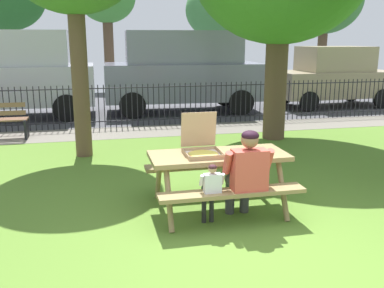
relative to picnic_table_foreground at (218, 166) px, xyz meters
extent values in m
cube|color=#557B2A|center=(0.17, 0.28, -0.61)|extent=(28.00, 11.25, 0.02)
cube|color=slate|center=(0.17, 5.21, -0.60)|extent=(28.00, 1.40, 0.01)
cube|color=#424247|center=(0.17, 9.70, -0.60)|extent=(28.00, 7.59, 0.01)
cube|color=olive|center=(0.00, 0.00, 0.14)|extent=(1.80, 0.76, 0.06)
cube|color=olive|center=(0.00, -0.60, -0.16)|extent=(1.80, 0.28, 0.05)
cube|color=olive|center=(0.00, 0.60, -0.16)|extent=(1.80, 0.28, 0.05)
cylinder|color=olive|center=(-0.74, -0.41, -0.24)|extent=(0.07, 0.43, 0.74)
cylinder|color=olive|center=(-0.74, 0.41, -0.24)|extent=(0.07, 0.43, 0.74)
cylinder|color=olive|center=(0.74, -0.41, -0.24)|extent=(0.07, 0.43, 0.74)
cylinder|color=olive|center=(0.74, 0.41, -0.24)|extent=(0.07, 0.43, 0.74)
cube|color=tan|center=(-0.22, -0.04, 0.18)|extent=(0.48, 0.48, 0.01)
cube|color=silver|center=(-0.22, -0.04, 0.19)|extent=(0.44, 0.44, 0.00)
cube|color=tan|center=(-0.22, -0.27, 0.21)|extent=(0.47, 0.01, 0.04)
cube|color=tan|center=(-0.22, 0.19, 0.21)|extent=(0.47, 0.01, 0.04)
cube|color=tan|center=(-0.45, -0.04, 0.21)|extent=(0.01, 0.47, 0.04)
cube|color=tan|center=(0.01, -0.04, 0.21)|extent=(0.01, 0.47, 0.04)
cube|color=tan|center=(-0.22, 0.20, 0.47)|extent=(0.47, 0.08, 0.47)
cylinder|color=tan|center=(-0.22, -0.04, 0.19)|extent=(0.40, 0.40, 0.01)
cylinder|color=#E0CF53|center=(-0.22, -0.04, 0.20)|extent=(0.37, 0.37, 0.00)
cylinder|color=#3B3B3B|center=(0.11, -0.18, -0.38)|extent=(0.12, 0.12, 0.44)
cylinder|color=#3B3B3B|center=(0.11, -0.39, -0.13)|extent=(0.15, 0.42, 0.15)
cylinder|color=#3B3B3B|center=(0.31, -0.18, -0.38)|extent=(0.12, 0.12, 0.44)
cylinder|color=#3B3B3B|center=(0.31, -0.39, -0.13)|extent=(0.15, 0.42, 0.15)
cube|color=#CC4C3F|center=(0.21, -0.60, 0.10)|extent=(0.42, 0.22, 0.52)
cylinder|color=#CC4C3F|center=(-0.05, -0.55, 0.21)|extent=(0.09, 0.21, 0.31)
cylinder|color=#CC4C3F|center=(0.47, -0.55, 0.21)|extent=(0.09, 0.21, 0.31)
sphere|color=#8C6647|center=(0.21, -0.58, 0.48)|extent=(0.21, 0.21, 0.21)
ellipsoid|color=black|center=(0.21, -0.59, 0.53)|extent=(0.21, 0.20, 0.12)
cylinder|color=#252525|center=(-0.29, -0.39, -0.38)|extent=(0.06, 0.06, 0.44)
cylinder|color=#252525|center=(-0.29, -0.50, -0.14)|extent=(0.07, 0.21, 0.07)
cylinder|color=#252525|center=(-0.20, -0.39, -0.38)|extent=(0.06, 0.06, 0.44)
cylinder|color=#252525|center=(-0.20, -0.50, -0.14)|extent=(0.07, 0.21, 0.07)
cube|color=silver|center=(-0.25, -0.60, -0.03)|extent=(0.21, 0.11, 0.25)
cylinder|color=silver|center=(-0.37, -0.58, 0.02)|extent=(0.04, 0.10, 0.15)
cylinder|color=silver|center=(-0.12, -0.58, 0.02)|extent=(0.04, 0.10, 0.15)
sphere|color=tan|center=(-0.25, -0.59, 0.16)|extent=(0.10, 0.10, 0.10)
ellipsoid|color=#381B21|center=(-0.25, -0.60, 0.18)|extent=(0.10, 0.10, 0.06)
cylinder|color=black|center=(0.17, 5.91, 0.42)|extent=(22.78, 0.03, 0.03)
cylinder|color=black|center=(0.17, 5.91, -0.43)|extent=(22.78, 0.03, 0.03)
cylinder|color=black|center=(-3.70, 5.91, -0.05)|extent=(0.02, 0.02, 1.10)
cylinder|color=black|center=(-3.56, 5.91, -0.05)|extent=(0.02, 0.02, 1.10)
cylinder|color=black|center=(-3.42, 5.91, -0.05)|extent=(0.02, 0.02, 1.10)
cylinder|color=black|center=(-3.28, 5.91, -0.05)|extent=(0.02, 0.02, 1.10)
cylinder|color=black|center=(-3.14, 5.91, -0.05)|extent=(0.02, 0.02, 1.10)
cylinder|color=black|center=(-3.00, 5.91, -0.05)|extent=(0.02, 0.02, 1.10)
cylinder|color=black|center=(-2.86, 5.91, -0.05)|extent=(0.02, 0.02, 1.10)
cylinder|color=black|center=(-2.72, 5.91, -0.05)|extent=(0.02, 0.02, 1.10)
cylinder|color=black|center=(-2.58, 5.91, -0.05)|extent=(0.02, 0.02, 1.10)
cylinder|color=black|center=(-2.43, 5.91, -0.05)|extent=(0.02, 0.02, 1.10)
cylinder|color=black|center=(-2.29, 5.91, -0.05)|extent=(0.02, 0.02, 1.10)
cylinder|color=black|center=(-2.15, 5.91, -0.05)|extent=(0.02, 0.02, 1.10)
cylinder|color=black|center=(-2.01, 5.91, -0.05)|extent=(0.02, 0.02, 1.10)
cylinder|color=black|center=(-1.87, 5.91, -0.05)|extent=(0.02, 0.02, 1.10)
cylinder|color=black|center=(-1.73, 5.91, -0.05)|extent=(0.02, 0.02, 1.10)
cylinder|color=black|center=(-1.59, 5.91, -0.05)|extent=(0.02, 0.02, 1.10)
cylinder|color=black|center=(-1.45, 5.91, -0.05)|extent=(0.02, 0.02, 1.10)
cylinder|color=black|center=(-1.31, 5.91, -0.05)|extent=(0.02, 0.02, 1.10)
cylinder|color=black|center=(-1.17, 5.91, -0.05)|extent=(0.02, 0.02, 1.10)
cylinder|color=black|center=(-1.03, 5.91, -0.05)|extent=(0.02, 0.02, 1.10)
cylinder|color=black|center=(-0.89, 5.91, -0.05)|extent=(0.02, 0.02, 1.10)
cylinder|color=black|center=(-0.75, 5.91, -0.05)|extent=(0.02, 0.02, 1.10)
cylinder|color=black|center=(-0.61, 5.91, -0.05)|extent=(0.02, 0.02, 1.10)
cylinder|color=black|center=(-0.47, 5.91, -0.05)|extent=(0.02, 0.02, 1.10)
cylinder|color=black|center=(-0.32, 5.91, -0.05)|extent=(0.02, 0.02, 1.10)
cylinder|color=black|center=(-0.18, 5.91, -0.05)|extent=(0.02, 0.02, 1.10)
cylinder|color=black|center=(-0.04, 5.91, -0.05)|extent=(0.02, 0.02, 1.10)
cylinder|color=black|center=(0.10, 5.91, -0.05)|extent=(0.02, 0.02, 1.10)
cylinder|color=black|center=(0.24, 5.91, -0.05)|extent=(0.02, 0.02, 1.10)
cylinder|color=black|center=(0.38, 5.91, -0.05)|extent=(0.02, 0.02, 1.10)
cylinder|color=black|center=(0.52, 5.91, -0.05)|extent=(0.02, 0.02, 1.10)
cylinder|color=black|center=(0.66, 5.91, -0.05)|extent=(0.02, 0.02, 1.10)
cylinder|color=black|center=(0.80, 5.91, -0.05)|extent=(0.02, 0.02, 1.10)
cylinder|color=black|center=(0.94, 5.91, -0.05)|extent=(0.02, 0.02, 1.10)
cylinder|color=black|center=(1.08, 5.91, -0.05)|extent=(0.02, 0.02, 1.10)
cylinder|color=black|center=(1.22, 5.91, -0.05)|extent=(0.02, 0.02, 1.10)
cylinder|color=black|center=(1.36, 5.91, -0.05)|extent=(0.02, 0.02, 1.10)
cylinder|color=black|center=(1.50, 5.91, -0.05)|extent=(0.02, 0.02, 1.10)
cylinder|color=black|center=(1.64, 5.91, -0.05)|extent=(0.02, 0.02, 1.10)
cylinder|color=black|center=(1.78, 5.91, -0.05)|extent=(0.02, 0.02, 1.10)
cylinder|color=black|center=(1.93, 5.91, -0.05)|extent=(0.02, 0.02, 1.10)
cylinder|color=black|center=(2.07, 5.91, -0.05)|extent=(0.02, 0.02, 1.10)
cylinder|color=black|center=(2.21, 5.91, -0.05)|extent=(0.02, 0.02, 1.10)
cylinder|color=black|center=(2.35, 5.91, -0.05)|extent=(0.02, 0.02, 1.10)
cylinder|color=black|center=(2.49, 5.91, -0.05)|extent=(0.02, 0.02, 1.10)
cylinder|color=black|center=(2.63, 5.91, -0.05)|extent=(0.02, 0.02, 1.10)
cylinder|color=black|center=(2.77, 5.91, -0.05)|extent=(0.02, 0.02, 1.10)
cylinder|color=black|center=(2.91, 5.91, -0.05)|extent=(0.02, 0.02, 1.10)
cylinder|color=black|center=(3.05, 5.91, -0.05)|extent=(0.02, 0.02, 1.10)
cylinder|color=black|center=(3.19, 5.91, -0.05)|extent=(0.02, 0.02, 1.10)
cylinder|color=black|center=(3.33, 5.91, -0.05)|extent=(0.02, 0.02, 1.10)
cylinder|color=black|center=(3.47, 5.91, -0.05)|extent=(0.02, 0.02, 1.10)
cylinder|color=black|center=(3.61, 5.91, -0.05)|extent=(0.02, 0.02, 1.10)
cylinder|color=black|center=(3.75, 5.91, -0.05)|extent=(0.02, 0.02, 1.10)
cylinder|color=black|center=(3.89, 5.91, -0.05)|extent=(0.02, 0.02, 1.10)
cylinder|color=black|center=(4.03, 5.91, -0.05)|extent=(0.02, 0.02, 1.10)
cylinder|color=black|center=(4.18, 5.91, -0.05)|extent=(0.02, 0.02, 1.10)
cylinder|color=black|center=(4.32, 5.91, -0.05)|extent=(0.02, 0.02, 1.10)
cylinder|color=black|center=(4.46, 5.91, -0.05)|extent=(0.02, 0.02, 1.10)
cylinder|color=black|center=(4.60, 5.91, -0.05)|extent=(0.02, 0.02, 1.10)
cylinder|color=black|center=(4.74, 5.91, -0.05)|extent=(0.02, 0.02, 1.10)
cylinder|color=black|center=(4.88, 5.91, -0.05)|extent=(0.02, 0.02, 1.10)
cylinder|color=black|center=(5.02, 5.91, -0.05)|extent=(0.02, 0.02, 1.10)
cylinder|color=black|center=(5.16, 5.91, -0.05)|extent=(0.02, 0.02, 1.10)
cylinder|color=black|center=(5.30, 5.91, -0.05)|extent=(0.02, 0.02, 1.10)
cylinder|color=black|center=(5.44, 5.91, -0.05)|extent=(0.02, 0.02, 1.10)
cylinder|color=black|center=(5.58, 5.91, -0.05)|extent=(0.02, 0.02, 1.10)
cylinder|color=black|center=(5.72, 5.91, -0.05)|extent=(0.02, 0.02, 1.10)
cylinder|color=black|center=(5.86, 5.91, -0.05)|extent=(0.02, 0.02, 1.10)
cylinder|color=black|center=(6.00, 5.91, -0.05)|extent=(0.02, 0.02, 1.10)
cylinder|color=black|center=(6.14, 5.91, -0.05)|extent=(0.02, 0.02, 1.10)
cylinder|color=black|center=(6.29, 5.91, -0.05)|extent=(0.02, 0.02, 1.10)
cylinder|color=black|center=(6.43, 5.91, -0.05)|extent=(0.02, 0.02, 1.10)
cylinder|color=black|center=(6.57, 5.91, -0.05)|extent=(0.02, 0.02, 1.10)
cylinder|color=black|center=(6.71, 5.91, -0.05)|extent=(0.02, 0.02, 1.10)
cube|color=black|center=(-3.10, 5.09, -0.38)|extent=(0.05, 0.44, 0.44)
cylinder|color=brown|center=(-1.79, 3.24, 0.82)|extent=(0.31, 0.31, 2.84)
cylinder|color=brown|center=(2.43, 3.83, 0.60)|extent=(0.49, 0.49, 2.39)
cube|color=#B4B2BF|center=(-3.88, 7.91, 0.35)|extent=(4.71, 1.99, 1.10)
cube|color=#B4B2BF|center=(-3.88, 7.91, 1.38)|extent=(3.41, 1.75, 0.96)
cube|color=#262D38|center=(-2.77, 7.90, 1.38)|extent=(0.05, 1.67, 0.82)
cylinder|color=black|center=(-2.29, 6.92, -0.22)|extent=(0.76, 0.12, 0.76)
cylinder|color=black|center=(-2.27, 8.88, -0.22)|extent=(0.76, 0.12, 0.76)
cube|color=slate|center=(1.15, 7.91, 0.35)|extent=(4.79, 2.19, 1.10)
cube|color=slate|center=(1.15, 7.91, 1.38)|extent=(3.48, 1.89, 0.96)
cube|color=#262D38|center=(2.25, 7.86, 1.38)|extent=(0.12, 1.67, 0.82)
cylinder|color=black|center=(2.70, 6.85, -0.22)|extent=(0.76, 0.15, 0.76)
cylinder|color=black|center=(2.79, 8.81, -0.22)|extent=(0.76, 0.15, 0.76)
cylinder|color=black|center=(-0.50, 7.01, -0.22)|extent=(0.76, 0.15, 0.76)
cylinder|color=black|center=(-0.40, 8.97, -0.22)|extent=(0.76, 0.15, 0.76)
cube|color=#9B8A6B|center=(6.27, 7.91, 0.16)|extent=(3.95, 1.84, 0.84)
cube|color=#9B8A6B|center=(6.27, 7.91, 0.98)|extent=(2.25, 1.58, 0.80)
cube|color=#262D38|center=(6.99, 7.93, 0.98)|extent=(0.09, 1.46, 0.68)
cylinder|color=black|center=(7.63, 7.09, -0.28)|extent=(0.64, 0.13, 0.64)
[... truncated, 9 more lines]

